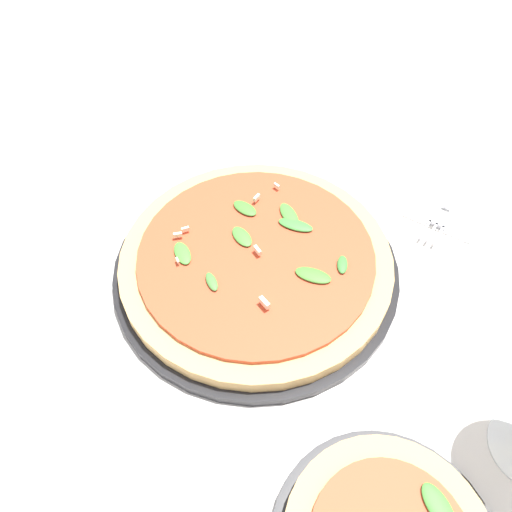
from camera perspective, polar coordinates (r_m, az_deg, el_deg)
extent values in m
plane|color=silver|center=(0.62, 2.66, -0.59)|extent=(6.00, 6.00, 0.00)
cylinder|color=black|center=(0.61, 0.00, -1.40)|extent=(0.34, 0.34, 0.01)
cylinder|color=tan|center=(0.60, 0.00, -0.54)|extent=(0.32, 0.32, 0.02)
cylinder|color=#C64728|center=(0.59, 0.00, 0.18)|extent=(0.28, 0.28, 0.01)
ellipsoid|color=#3D8B37|center=(0.61, 4.54, 3.57)|extent=(0.03, 0.05, 0.01)
ellipsoid|color=#448130|center=(0.57, 6.55, -2.19)|extent=(0.04, 0.05, 0.01)
ellipsoid|color=#437C30|center=(0.63, -1.28, 5.49)|extent=(0.02, 0.04, 0.01)
ellipsoid|color=#478C35|center=(0.59, -8.40, 0.33)|extent=(0.03, 0.04, 0.01)
ellipsoid|color=#458334|center=(0.62, 3.82, 4.74)|extent=(0.03, 0.05, 0.01)
ellipsoid|color=#3B7C34|center=(0.58, 9.85, -0.96)|extent=(0.03, 0.03, 0.01)
ellipsoid|color=#467C37|center=(0.56, -5.08, -2.93)|extent=(0.02, 0.03, 0.01)
ellipsoid|color=#478734|center=(0.60, -1.61, 2.25)|extent=(0.03, 0.04, 0.01)
cube|color=beige|center=(0.60, -8.92, 2.42)|extent=(0.01, 0.01, 0.01)
cube|color=beige|center=(0.58, -8.96, -0.50)|extent=(0.00, 0.01, 0.00)
cube|color=beige|center=(0.58, 0.16, 0.67)|extent=(0.01, 0.01, 0.01)
cube|color=beige|center=(0.61, -8.08, 3.06)|extent=(0.01, 0.01, 0.01)
cube|color=beige|center=(0.64, 0.08, 6.67)|extent=(0.01, 0.01, 0.01)
cube|color=beige|center=(0.54, 0.97, -5.35)|extent=(0.01, 0.01, 0.01)
cube|color=beige|center=(0.65, 2.38, 8.04)|extent=(0.00, 0.01, 0.00)
ellipsoid|color=#3F8632|center=(0.49, 20.14, -25.25)|extent=(0.03, 0.04, 0.01)
cube|color=white|center=(0.75, 21.60, 6.31)|extent=(0.16, 0.12, 0.01)
cube|color=silver|center=(0.76, 22.39, 7.76)|extent=(0.12, 0.04, 0.00)
cube|color=silver|center=(0.70, 20.15, 3.82)|extent=(0.02, 0.03, 0.00)
cube|color=silver|center=(0.68, 18.76, 2.87)|extent=(0.04, 0.01, 0.00)
cube|color=silver|center=(0.68, 19.44, 2.55)|extent=(0.04, 0.01, 0.00)
cube|color=silver|center=(0.68, 20.12, 2.22)|extent=(0.04, 0.01, 0.00)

